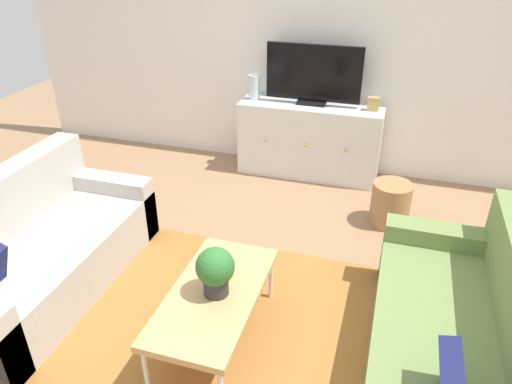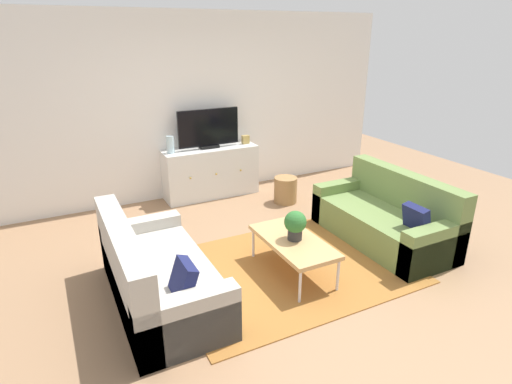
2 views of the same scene
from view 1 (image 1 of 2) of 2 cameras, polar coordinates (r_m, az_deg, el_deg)
The scene contains 12 objects.
ground_plane at distance 3.35m, azimuth -3.14°, elevation -14.40°, with size 10.00×10.00×0.00m, color #997251.
wall_back at distance 4.99m, azimuth 6.93°, elevation 17.84°, with size 6.40×0.12×2.70m, color white.
area_rug at distance 3.24m, azimuth -4.08°, elevation -16.05°, with size 2.50×1.90×0.01m, color #9E662D.
couch_left_side at distance 3.76m, azimuth -25.05°, elevation -6.69°, with size 0.84×1.74×0.83m.
couch_right_side at distance 3.01m, azimuth 23.79°, elevation -16.35°, with size 0.84×1.74×0.83m.
coffee_table at distance 2.93m, azimuth -5.00°, elevation -12.31°, with size 0.52×1.05×0.40m.
potted_plant at distance 2.79m, azimuth -4.90°, elevation -9.27°, with size 0.23×0.23×0.31m.
tv_console at distance 4.99m, azimuth 6.42°, elevation 6.23°, with size 1.44×0.47×0.76m.
flat_screen_tv at distance 4.79m, azimuth 6.91°, elevation 13.73°, with size 0.94×0.16×0.58m.
glass_vase at distance 4.96m, azimuth -0.21°, elevation 12.46°, with size 0.11×0.11×0.25m, color silver.
mantel_clock at distance 4.77m, azimuth 13.88°, elevation 10.21°, with size 0.11×0.07×0.13m, color tan.
wicker_basket at distance 4.32m, azimuth 15.81°, elevation -1.36°, with size 0.34×0.34×0.39m, color #9E7547.
Camera 1 is at (0.88, -2.27, 2.29)m, focal length 33.40 mm.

